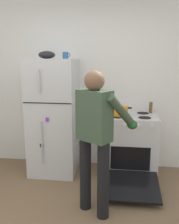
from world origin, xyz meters
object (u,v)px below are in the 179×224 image
Objects in this scene: refrigerator at (54,117)px; pepper_mill at (151,107)px; mixing_bowl at (47,55)px; stove_range at (130,146)px; red_pot at (120,111)px; coffee_mug at (66,55)px; person_cook at (97,131)px.

refrigerator is 1.45m from pepper_mill.
pepper_mill is 0.64× the size of mixing_bowl.
refrigerator is at bearing 179.11° from stove_range.
red_pot is 1.31m from mixing_bowl.
refrigerator reaches higher than stove_range.
red_pot is at bearing -151.48° from pepper_mill.
coffee_mug is at bearing 15.40° from refrigerator.
mixing_bowl reaches higher than refrigerator.
refrigerator is 11.04× the size of pepper_mill.
person_cook is 1.37m from pepper_mill.
person_cook reaches higher than red_pot.
mixing_bowl reaches higher than pepper_mill.
refrigerator reaches higher than pepper_mill.
person_cook is 1.41m from coffee_mug.
red_pot is 1.11m from coffee_mug.
red_pot is at bearing -2.72° from mixing_bowl.
pepper_mill is 1.71m from mixing_bowl.
coffee_mug is at bearing 175.92° from stove_range.
refrigerator reaches higher than red_pot.
red_pot is 2.99× the size of coffee_mug.
stove_range is 0.76× the size of person_cook.
refrigerator is at bearing 127.11° from person_cook.
pepper_mill is (0.70, 1.17, 0.04)m from person_cook.
stove_range is at bearing 11.36° from red_pot.
stove_range is 5.06× the size of mixing_bowl.
red_pot is at bearing 75.64° from person_cook.
mixing_bowl is at bearing -172.47° from pepper_mill.
mixing_bowl reaches higher than stove_range.
mixing_bowl is (-0.08, 0.00, 0.91)m from refrigerator.
refrigerator is at bearing -0.22° from mixing_bowl.
pepper_mill is at bearing 28.52° from red_pot.
coffee_mug is at bearing 10.78° from mixing_bowl.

